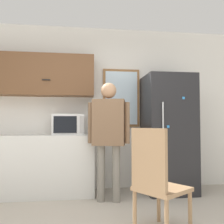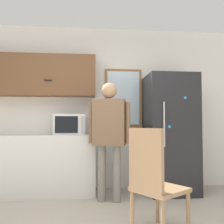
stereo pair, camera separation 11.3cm
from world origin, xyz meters
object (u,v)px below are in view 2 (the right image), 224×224
(chair, at_px, (153,178))
(refrigerator, at_px, (170,133))
(person, at_px, (109,129))
(microwave, at_px, (70,124))

(chair, bearing_deg, refrigerator, -58.72)
(person, height_order, chair, person)
(microwave, bearing_deg, chair, -59.24)
(person, height_order, refrigerator, refrigerator)
(microwave, bearing_deg, person, -37.47)
(refrigerator, distance_m, chair, 1.63)
(microwave, height_order, chair, microwave)
(microwave, xyz_separation_m, chair, (0.90, -1.52, -0.52))
(microwave, height_order, person, person)
(chair, bearing_deg, person, -17.02)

